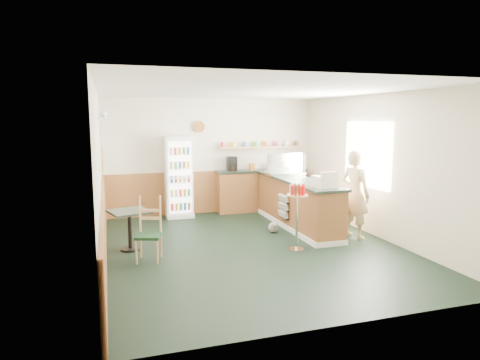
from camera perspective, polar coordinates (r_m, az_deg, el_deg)
name	(u,v)px	position (r m, az deg, el deg)	size (l,w,h in m)	color
ground	(252,247)	(7.61, 1.64, -8.94)	(6.00, 6.00, 0.00)	black
room_envelope	(228,158)	(7.93, -1.59, 3.01)	(5.04, 6.02, 2.72)	beige
service_counter	(297,205)	(8.96, 7.60, -3.33)	(0.68, 3.01, 1.01)	#966030
back_counter	(261,188)	(10.45, 2.81, -1.12)	(2.24, 0.42, 1.69)	#966030
drinks_fridge	(179,177)	(9.82, -8.19, 0.39)	(0.61, 0.53, 1.84)	white
display_case	(285,164)	(9.43, 6.00, 2.08)	(0.82, 0.43, 0.47)	silver
cash_register	(324,182)	(7.85, 11.18, -0.23)	(0.36, 0.37, 0.21)	beige
shopkeeper	(355,194)	(8.31, 15.12, -1.83)	(0.56, 0.40, 1.67)	tan
condiment_stand	(297,206)	(7.33, 7.63, -3.39)	(0.36, 0.36, 1.13)	silver
newspaper_rack	(283,207)	(8.71, 5.79, -3.56)	(0.09, 0.40, 0.48)	black
cafe_table	(130,222)	(7.57, -14.49, -5.47)	(0.78, 0.78, 0.69)	black
cafe_chair	(148,227)	(7.00, -12.20, -6.13)	(0.47, 0.48, 1.02)	black
dog_doorstop	(273,227)	(8.53, 4.49, -6.28)	(0.20, 0.25, 0.24)	gray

